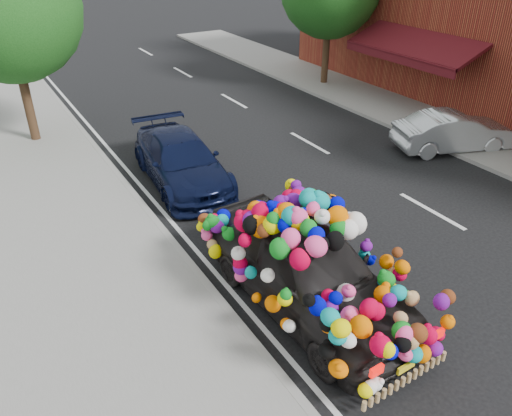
% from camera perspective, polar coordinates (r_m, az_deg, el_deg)
% --- Properties ---
extents(ground, '(100.00, 100.00, 0.00)m').
position_cam_1_polar(ground, '(10.56, 6.29, -5.36)').
color(ground, black).
rests_on(ground, ground).
extents(sidewalk, '(4.00, 60.00, 0.12)m').
position_cam_1_polar(sidewalk, '(9.11, -16.63, -12.86)').
color(sidewalk, gray).
rests_on(sidewalk, ground).
extents(kerb, '(0.15, 60.00, 0.13)m').
position_cam_1_polar(kerb, '(9.54, -5.29, -9.22)').
color(kerb, gray).
rests_on(kerb, ground).
extents(footpath_far, '(3.00, 40.00, 0.12)m').
position_cam_1_polar(footpath_far, '(17.78, 22.24, 7.85)').
color(footpath_far, gray).
rests_on(footpath_far, ground).
extents(lane_markings, '(6.00, 50.00, 0.01)m').
position_cam_1_polar(lane_markings, '(12.77, 19.41, -0.30)').
color(lane_markings, silver).
rests_on(lane_markings, ground).
extents(tree_near_sidewalk, '(4.20, 4.20, 6.13)m').
position_cam_1_polar(tree_near_sidewalk, '(16.49, -26.72, 19.83)').
color(tree_near_sidewalk, '#332114').
rests_on(tree_near_sidewalk, ground).
extents(plush_art_car, '(2.42, 4.89, 2.22)m').
position_cam_1_polar(plush_art_car, '(8.63, 5.94, -5.05)').
color(plush_art_car, black).
rests_on(plush_art_car, ground).
extents(navy_sedan, '(2.16, 4.51, 1.27)m').
position_cam_1_polar(navy_sedan, '(13.28, -8.55, 5.39)').
color(navy_sedan, black).
rests_on(navy_sedan, ground).
extents(silver_hatchback, '(3.79, 2.37, 1.18)m').
position_cam_1_polar(silver_hatchback, '(16.32, 21.66, 8.12)').
color(silver_hatchback, '#B9BCC1').
rests_on(silver_hatchback, ground).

